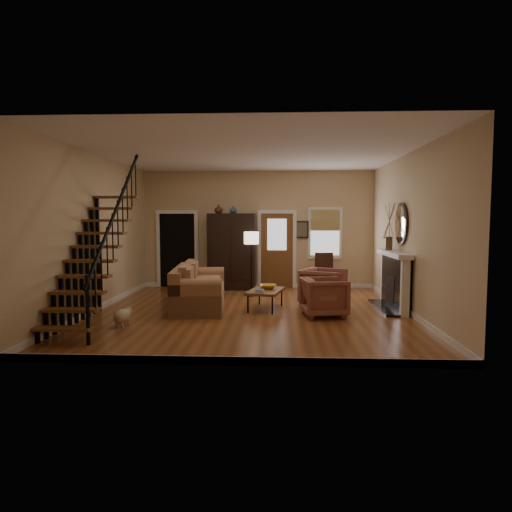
{
  "coord_description": "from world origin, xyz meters",
  "views": [
    {
      "loc": [
        0.55,
        -9.42,
        1.95
      ],
      "look_at": [
        0.1,
        0.4,
        1.15
      ],
      "focal_mm": 32.0,
      "sensor_mm": 36.0,
      "label": 1
    }
  ],
  "objects_px": {
    "coffee_table": "(265,300)",
    "armchair_left": "(324,297)",
    "floor_lamp": "(251,264)",
    "sofa": "(199,288)",
    "armoire": "(232,251)",
    "armchair_right": "(323,287)",
    "side_chair": "(325,272)"
  },
  "relations": [
    {
      "from": "armoire",
      "to": "coffee_table",
      "type": "bearing_deg",
      "value": -70.4
    },
    {
      "from": "sofa",
      "to": "armchair_left",
      "type": "xyz_separation_m",
      "value": [
        2.65,
        -0.77,
        -0.06
      ]
    },
    {
      "from": "coffee_table",
      "to": "armchair_right",
      "type": "bearing_deg",
      "value": 24.29
    },
    {
      "from": "armoire",
      "to": "floor_lamp",
      "type": "bearing_deg",
      "value": -61.53
    },
    {
      "from": "floor_lamp",
      "to": "armoire",
      "type": "bearing_deg",
      "value": 118.47
    },
    {
      "from": "armoire",
      "to": "coffee_table",
      "type": "distance_m",
      "value": 3.12
    },
    {
      "from": "armchair_left",
      "to": "sofa",
      "type": "bearing_deg",
      "value": 64.56
    },
    {
      "from": "sofa",
      "to": "armchair_left",
      "type": "relative_size",
      "value": 2.8
    },
    {
      "from": "floor_lamp",
      "to": "sofa",
      "type": "bearing_deg",
      "value": -123.34
    },
    {
      "from": "armoire",
      "to": "armchair_right",
      "type": "height_order",
      "value": "armoire"
    },
    {
      "from": "armchair_right",
      "to": "side_chair",
      "type": "relative_size",
      "value": 0.9
    },
    {
      "from": "armoire",
      "to": "coffee_table",
      "type": "height_order",
      "value": "armoire"
    },
    {
      "from": "sofa",
      "to": "armchair_right",
      "type": "xyz_separation_m",
      "value": [
        2.76,
        0.48,
        -0.03
      ]
    },
    {
      "from": "coffee_table",
      "to": "sofa",
      "type": "bearing_deg",
      "value": 175.86
    },
    {
      "from": "armchair_left",
      "to": "side_chair",
      "type": "bearing_deg",
      "value": -15.23
    },
    {
      "from": "sofa",
      "to": "floor_lamp",
      "type": "height_order",
      "value": "floor_lamp"
    },
    {
      "from": "coffee_table",
      "to": "side_chair",
      "type": "bearing_deg",
      "value": 59.66
    },
    {
      "from": "floor_lamp",
      "to": "armchair_left",
      "type": "bearing_deg",
      "value": -56.14
    },
    {
      "from": "armchair_left",
      "to": "floor_lamp",
      "type": "distance_m",
      "value": 2.89
    },
    {
      "from": "sofa",
      "to": "armchair_right",
      "type": "bearing_deg",
      "value": 4.4
    },
    {
      "from": "armoire",
      "to": "armchair_left",
      "type": "bearing_deg",
      "value": -57.8
    },
    {
      "from": "armoire",
      "to": "side_chair",
      "type": "xyz_separation_m",
      "value": [
        2.55,
        -0.2,
        -0.54
      ]
    },
    {
      "from": "armchair_left",
      "to": "floor_lamp",
      "type": "bearing_deg",
      "value": 24.64
    },
    {
      "from": "armoire",
      "to": "armchair_left",
      "type": "height_order",
      "value": "armoire"
    },
    {
      "from": "side_chair",
      "to": "armoire",
      "type": "bearing_deg",
      "value": 175.52
    },
    {
      "from": "coffee_table",
      "to": "armchair_left",
      "type": "height_order",
      "value": "armchair_left"
    },
    {
      "from": "armoire",
      "to": "sofa",
      "type": "height_order",
      "value": "armoire"
    },
    {
      "from": "armchair_right",
      "to": "floor_lamp",
      "type": "distance_m",
      "value": 2.08
    },
    {
      "from": "sofa",
      "to": "floor_lamp",
      "type": "relative_size",
      "value": 1.48
    },
    {
      "from": "armoire",
      "to": "coffee_table",
      "type": "xyz_separation_m",
      "value": [
        1.01,
        -2.83,
        -0.84
      ]
    },
    {
      "from": "armoire",
      "to": "armchair_right",
      "type": "xyz_separation_m",
      "value": [
        2.31,
        -2.25,
        -0.63
      ]
    },
    {
      "from": "armchair_right",
      "to": "side_chair",
      "type": "distance_m",
      "value": 2.06
    }
  ]
}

